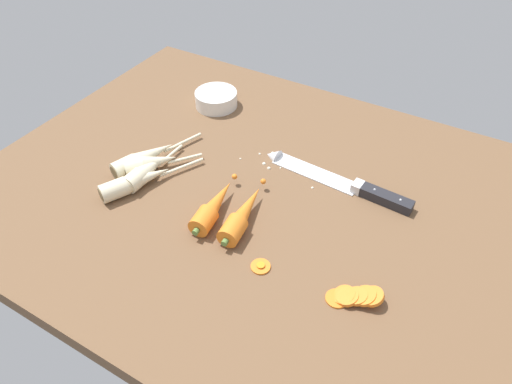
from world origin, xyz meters
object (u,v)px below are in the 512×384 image
at_px(parsnip_mid_right, 151,163).
at_px(carrot_slice_stack, 354,296).
at_px(chefs_knife, 333,178).
at_px(prep_bowl, 216,99).
at_px(parsnip_mid_left, 136,182).
at_px(parsnip_front, 146,171).
at_px(whole_carrot, 213,207).
at_px(parsnip_back, 144,158).
at_px(carrot_slice_stray_near, 261,266).
at_px(whole_carrot_second, 242,215).

bearing_deg(parsnip_mid_right, carrot_slice_stack, -10.73).
height_order(parsnip_mid_right, carrot_slice_stack, parsnip_mid_right).
xyz_separation_m(chefs_knife, prep_bowl, (-0.39, 0.13, 0.01)).
xyz_separation_m(chefs_knife, parsnip_mid_left, (-0.35, -0.23, 0.01)).
height_order(parsnip_front, prep_bowl, same).
height_order(whole_carrot, prep_bowl, whole_carrot).
xyz_separation_m(chefs_knife, carrot_slice_stack, (0.15, -0.27, 0.00)).
distance_m(parsnip_front, parsnip_back, 0.05).
relative_size(whole_carrot, parsnip_mid_left, 0.83).
distance_m(whole_carrot, carrot_slice_stray_near, 0.16).
relative_size(chefs_knife, whole_carrot, 1.90).
height_order(parsnip_front, parsnip_back, same).
xyz_separation_m(whole_carrot_second, parsnip_back, (-0.28, 0.04, -0.00)).
bearing_deg(parsnip_mid_left, whole_carrot_second, 6.22).
height_order(parsnip_back, carrot_slice_stack, parsnip_back).
height_order(parsnip_mid_left, parsnip_mid_right, same).
relative_size(parsnip_mid_right, prep_bowl, 1.41).
height_order(carrot_slice_stray_near, prep_bowl, prep_bowl).
bearing_deg(whole_carrot, parsnip_mid_left, -174.72).
xyz_separation_m(parsnip_mid_left, carrot_slice_stray_near, (0.33, -0.05, -0.02)).
relative_size(chefs_knife, carrot_slice_stray_near, 9.60).
relative_size(whole_carrot, parsnip_back, 0.81).
xyz_separation_m(chefs_knife, whole_carrot, (-0.17, -0.21, 0.01)).
distance_m(chefs_knife, parsnip_mid_right, 0.40).
height_order(whole_carrot, parsnip_mid_left, whole_carrot).
bearing_deg(parsnip_front, chefs_knife, 28.74).
bearing_deg(parsnip_front, carrot_slice_stack, -8.07).
distance_m(parsnip_mid_right, carrot_slice_stray_near, 0.36).
xyz_separation_m(whole_carrot_second, carrot_slice_stack, (0.26, -0.06, -0.01)).
distance_m(whole_carrot_second, prep_bowl, 0.43).
xyz_separation_m(carrot_slice_stack, prep_bowl, (-0.54, 0.39, 0.01)).
relative_size(chefs_knife, prep_bowl, 3.17).
relative_size(chefs_knife, whole_carrot_second, 1.79).
xyz_separation_m(whole_carrot, parsnip_back, (-0.22, 0.05, -0.00)).
bearing_deg(chefs_knife, whole_carrot, -127.75).
height_order(chefs_knife, carrot_slice_stack, carrot_slice_stack).
bearing_deg(whole_carrot, whole_carrot_second, 8.99).
distance_m(parsnip_mid_left, prep_bowl, 0.36).
height_order(chefs_knife, parsnip_mid_left, parsnip_mid_left).
height_order(parsnip_mid_left, carrot_slice_stack, parsnip_mid_left).
bearing_deg(parsnip_mid_left, carrot_slice_stack, -3.90).
distance_m(whole_carrot_second, parsnip_front, 0.25).
bearing_deg(prep_bowl, whole_carrot_second, -49.67).
bearing_deg(parsnip_mid_left, parsnip_back, 118.09).
xyz_separation_m(parsnip_front, carrot_slice_stray_near, (0.34, -0.09, -0.02)).
height_order(parsnip_back, prep_bowl, same).
bearing_deg(parsnip_mid_right, chefs_knife, 24.86).
bearing_deg(parsnip_back, chefs_knife, 22.52).
bearing_deg(whole_carrot, carrot_slice_stray_near, -25.10).
distance_m(whole_carrot, parsnip_mid_right, 0.20).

